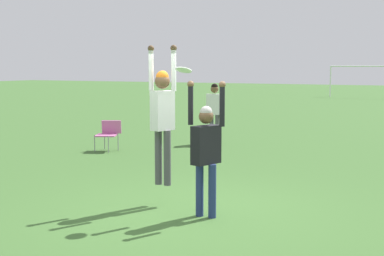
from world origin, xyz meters
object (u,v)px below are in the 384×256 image
object	(u,v)px
person_defending	(206,146)
person_jumping	(163,111)
person_spectator_near	(214,107)
camping_chair_3	(108,132)
frisbee	(184,70)

from	to	relation	value
person_defending	person_jumping	bearing A→B (deg)	-90.00
person_spectator_near	person_jumping	bearing A→B (deg)	-93.04
camping_chair_3	person_spectator_near	distance (m)	3.31
frisbee	camping_chair_3	xyz separation A→B (m)	(-4.77, 4.67, -1.74)
camping_chair_3	person_spectator_near	size ratio (longest dim) A/B	0.46
person_jumping	camping_chair_3	distance (m)	6.12
person_defending	frisbee	xyz separation A→B (m)	(-0.37, -0.02, 1.14)
person_spectator_near	frisbee	bearing A→B (deg)	-89.78
person_jumping	camping_chair_3	bearing A→B (deg)	63.05
person_defending	person_spectator_near	size ratio (longest dim) A/B	1.16
person_defending	person_spectator_near	xyz separation A→B (m)	(-3.12, 7.21, -0.02)
frisbee	person_spectator_near	world-z (taller)	frisbee
camping_chair_3	person_spectator_near	world-z (taller)	person_spectator_near
person_defending	frisbee	distance (m)	1.20
person_defending	person_spectator_near	bearing A→B (deg)	-137.66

